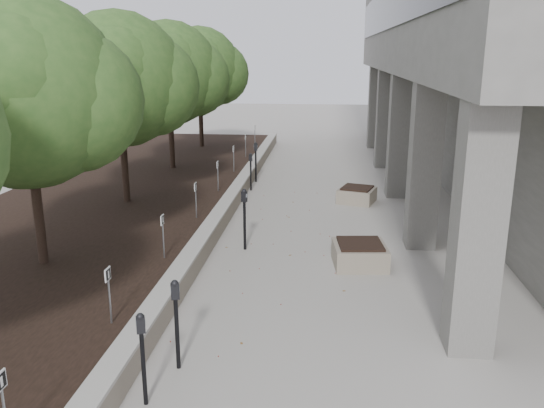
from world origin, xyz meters
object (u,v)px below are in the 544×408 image
at_px(crabapple_tree_5, 200,87).
at_px(parking_meter_4, 251,172).
at_px(crabapple_tree_2, 29,133).
at_px(parking_meter_2, 177,325).
at_px(crabapple_tree_3, 121,108).
at_px(parking_meter_1, 143,359).
at_px(planter_front, 360,254).
at_px(crabapple_tree_4, 169,95).
at_px(parking_meter_5, 256,162).
at_px(planter_back, 357,194).
at_px(parking_meter_3, 245,219).

distance_m(crabapple_tree_5, parking_meter_4, 7.86).
bearing_deg(crabapple_tree_2, parking_meter_2, -39.61).
bearing_deg(crabapple_tree_3, parking_meter_1, -68.80).
bearing_deg(planter_front, crabapple_tree_5, 116.28).
distance_m(crabapple_tree_2, crabapple_tree_4, 10.00).
relative_size(crabapple_tree_5, parking_meter_1, 3.99).
height_order(crabapple_tree_3, planter_front, crabapple_tree_3).
relative_size(crabapple_tree_3, parking_meter_1, 3.99).
bearing_deg(crabapple_tree_2, parking_meter_5, 71.35).
height_order(crabapple_tree_5, planter_back, crabapple_tree_5).
height_order(crabapple_tree_4, parking_meter_2, crabapple_tree_4).
distance_m(crabapple_tree_3, parking_meter_1, 9.95).
relative_size(crabapple_tree_3, planter_front, 4.69).
height_order(parking_meter_2, parking_meter_5, parking_meter_5).
bearing_deg(parking_meter_2, crabapple_tree_4, 85.09).
height_order(crabapple_tree_3, planter_back, crabapple_tree_3).
bearing_deg(parking_meter_2, crabapple_tree_2, 119.66).
bearing_deg(crabapple_tree_4, crabapple_tree_3, -90.00).
distance_m(crabapple_tree_4, parking_meter_2, 13.79).
distance_m(parking_meter_1, planter_front, 6.37).
bearing_deg(parking_meter_1, parking_meter_3, 64.41).
bearing_deg(parking_meter_5, parking_meter_2, -100.48).
height_order(parking_meter_1, parking_meter_5, parking_meter_5).
relative_size(parking_meter_4, planter_front, 1.13).
distance_m(crabapple_tree_3, parking_meter_5, 6.14).
distance_m(parking_meter_2, parking_meter_5, 12.70).
height_order(crabapple_tree_2, planter_back, crabapple_tree_2).
xyz_separation_m(parking_meter_2, parking_meter_4, (-0.45, 11.34, -0.07)).
bearing_deg(parking_meter_1, parking_meter_5, 69.41).
bearing_deg(crabapple_tree_2, parking_meter_3, 30.25).
relative_size(crabapple_tree_2, parking_meter_3, 3.57).
relative_size(crabapple_tree_2, parking_meter_5, 3.67).
distance_m(parking_meter_3, planter_back, 5.62).
bearing_deg(parking_meter_4, parking_meter_3, -70.64).
distance_m(crabapple_tree_3, planter_back, 7.71).
bearing_deg(crabapple_tree_5, parking_meter_3, -72.83).
height_order(crabapple_tree_5, parking_meter_1, crabapple_tree_5).
bearing_deg(crabapple_tree_4, planter_front, -51.87).
height_order(crabapple_tree_3, parking_meter_3, crabapple_tree_3).
relative_size(crabapple_tree_2, crabapple_tree_4, 1.00).
xyz_separation_m(crabapple_tree_4, crabapple_tree_5, (0.00, 5.00, 0.00)).
height_order(crabapple_tree_3, parking_meter_1, crabapple_tree_3).
xyz_separation_m(crabapple_tree_3, planter_front, (6.66, -3.49, -2.85)).
distance_m(crabapple_tree_3, parking_meter_2, 9.19).
relative_size(parking_meter_1, parking_meter_3, 0.90).
bearing_deg(crabapple_tree_3, planter_back, 16.75).
height_order(parking_meter_2, parking_meter_4, parking_meter_2).
bearing_deg(planter_front, parking_meter_4, 116.76).
distance_m(parking_meter_4, planter_back, 3.82).
bearing_deg(parking_meter_2, parking_meter_4, 71.54).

